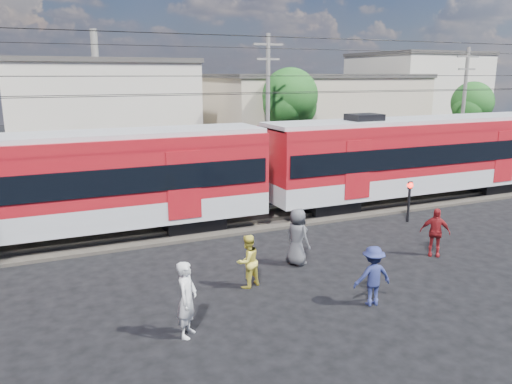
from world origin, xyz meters
The scene contains 19 objects.
ground centered at (0.00, 0.00, 0.00)m, with size 120.00×120.00×0.00m, color black.
track_bed centered at (0.00, 8.00, 0.06)m, with size 70.00×3.40×0.12m, color #2D2823.
rail_near centered at (0.00, 7.25, 0.18)m, with size 70.00×0.12×0.12m, color #59544C.
rail_far centered at (0.00, 8.75, 0.18)m, with size 70.00×0.12×0.12m, color #59544C.
commuter_train centered at (-5.71, 8.00, 2.40)m, with size 50.30×3.08×4.17m.
building_midwest centered at (-2.00, 27.00, 3.66)m, with size 12.24×12.24×7.30m.
building_mideast centered at (14.00, 24.00, 3.16)m, with size 16.32×10.20×6.30m.
building_east centered at (28.00, 28.00, 4.16)m, with size 10.20×10.20×8.30m.
utility_pole_mid centered at (6.00, 15.00, 4.53)m, with size 1.80×0.24×8.50m.
utility_pole_east centered at (20.00, 14.00, 4.28)m, with size 1.80×0.24×8.00m.
tree_near centered at (9.19, 18.09, 4.66)m, with size 3.82×3.64×6.72m.
tree_far centered at (24.19, 17.09, 3.99)m, with size 3.36×3.12×5.76m.
pedestrian_a centered at (-3.38, -0.44, 0.96)m, with size 0.70×0.46×1.92m, color silver.
pedestrian_b centered at (-0.91, 1.64, 0.82)m, with size 0.79×0.62×1.63m, color #E0D146.
pedestrian_c centered at (1.78, -0.86, 0.85)m, with size 1.10×0.63×1.70m, color navy.
pedestrian_d centered at (6.16, 1.44, 0.86)m, with size 1.01×0.42×1.73m, color maroon.
pedestrian_e centered at (1.32, 2.64, 0.97)m, with size 0.95×0.62×1.95m, color #45464A.
car_silver centered at (20.32, 12.58, 0.65)m, with size 1.54×3.83×1.30m, color #B6B9BD.
crossing_signal centered at (8.11, 5.09, 1.25)m, with size 0.26×0.26×1.80m.
Camera 1 is at (-6.34, -11.31, 6.26)m, focal length 35.00 mm.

